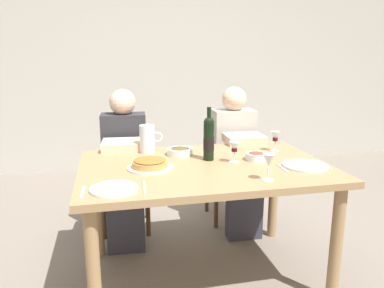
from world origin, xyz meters
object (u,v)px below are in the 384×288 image
(water_pitcher, at_px, (147,141))
(wine_glass_right_diner, at_px, (275,137))
(wine_glass_centre, at_px, (234,148))
(diner_left, at_px, (124,162))
(baked_tart, at_px, (150,164))
(chair_right, at_px, (228,161))
(dining_table, at_px, (204,179))
(dinner_plate_right_setting, at_px, (114,189))
(salad_bowl, at_px, (256,156))
(diner_right, at_px, (237,155))
(olive_bowl, at_px, (180,151))
(dinner_plate_left_setting, at_px, (305,166))
(wine_bottle, at_px, (209,138))
(chair_left, at_px, (125,168))
(wine_glass_left_diner, at_px, (269,162))

(water_pitcher, relative_size, wine_glass_right_diner, 1.37)
(wine_glass_centre, relative_size, diner_left, 0.11)
(baked_tart, bearing_deg, chair_right, 49.28)
(dining_table, height_order, dinner_plate_right_setting, dinner_plate_right_setting)
(salad_bowl, relative_size, wine_glass_right_diner, 0.97)
(diner_left, bearing_deg, baked_tart, 104.65)
(baked_tart, height_order, diner_right, diner_right)
(baked_tart, xyz_separation_m, olive_bowl, (0.23, 0.26, -0.00))
(baked_tart, distance_m, dinner_plate_left_setting, 0.93)
(wine_bottle, distance_m, chair_left, 1.03)
(wine_bottle, height_order, chair_left, wine_bottle)
(wine_glass_right_diner, height_order, dinner_plate_left_setting, wine_glass_right_diner)
(dinner_plate_left_setting, distance_m, dinner_plate_right_setting, 1.14)
(dining_table, xyz_separation_m, diner_left, (-0.46, 0.66, -0.05))
(wine_glass_centre, bearing_deg, wine_glass_right_diner, 29.66)
(wine_glass_right_diner, distance_m, chair_right, 0.79)
(water_pitcher, height_order, dinner_plate_right_setting, water_pitcher)
(wine_glass_centre, height_order, diner_right, diner_right)
(baked_tart, relative_size, wine_glass_right_diner, 1.92)
(chair_right, bearing_deg, dinner_plate_left_setting, 98.43)
(salad_bowl, bearing_deg, olive_bowl, 153.03)
(water_pitcher, bearing_deg, chair_right, 35.30)
(dinner_plate_right_setting, bearing_deg, dining_table, 31.32)
(water_pitcher, relative_size, wine_glass_left_diner, 1.30)
(dining_table, height_order, baked_tart, baked_tart)
(wine_bottle, xyz_separation_m, water_pitcher, (-0.36, 0.27, -0.06))
(dining_table, height_order, olive_bowl, olive_bowl)
(wine_bottle, height_order, olive_bowl, wine_bottle)
(dining_table, xyz_separation_m, diner_right, (0.45, 0.67, -0.05))
(wine_glass_right_diner, bearing_deg, chair_right, 98.78)
(wine_glass_centre, bearing_deg, diner_left, 134.52)
(olive_bowl, height_order, diner_right, diner_right)
(diner_right, bearing_deg, wine_bottle, 57.16)
(wine_glass_left_diner, bearing_deg, wine_glass_right_diner, 62.19)
(salad_bowl, xyz_separation_m, wine_glass_centre, (-0.15, -0.02, 0.07))
(wine_glass_right_diner, distance_m, dinner_plate_left_setting, 0.40)
(wine_glass_left_diner, distance_m, wine_glass_right_diner, 0.65)
(wine_glass_centre, bearing_deg, chair_right, 73.85)
(chair_left, distance_m, diner_right, 0.93)
(dining_table, distance_m, wine_glass_centre, 0.27)
(wine_glass_left_diner, relative_size, chair_right, 0.17)
(salad_bowl, height_order, olive_bowl, same)
(wine_bottle, bearing_deg, dining_table, -119.00)
(salad_bowl, relative_size, dinner_plate_right_setting, 0.56)
(dining_table, height_order, water_pitcher, water_pitcher)
(wine_glass_centre, xyz_separation_m, diner_left, (-0.65, 0.66, -0.24))
(wine_bottle, bearing_deg, chair_left, 121.68)
(wine_bottle, xyz_separation_m, diner_right, (0.40, 0.57, -0.28))
(dining_table, bearing_deg, wine_glass_centre, -0.22)
(wine_glass_right_diner, height_order, chair_right, wine_glass_right_diner)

